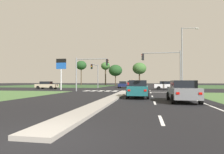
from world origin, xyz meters
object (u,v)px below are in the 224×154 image
traffic_signal_near_left (89,68)px  treeline_near (81,65)px  car_grey_near (183,91)px  fuel_price_totem (61,67)px  car_white_seventh (166,85)px  car_silver_fourth (132,83)px  car_red_second (130,83)px  car_navy_sixth (123,84)px  car_teal_third (138,89)px  treeline_third (115,70)px  traffic_signal_far_left (96,71)px  treeline_second (106,66)px  traffic_signal_near_right (166,63)px  car_beige_fifth (47,85)px  pedestrian_at_median (134,82)px  treeline_fourth (139,68)px  street_lamp_second (183,55)px

traffic_signal_near_left → treeline_near: 41.71m
car_grey_near → fuel_price_totem: size_ratio=0.79×
car_white_seventh → car_silver_fourth: bearing=-165.0°
car_red_second → car_navy_sixth: bearing=89.7°
car_teal_third → treeline_third: treeline_third is taller
car_navy_sixth → car_white_seventh: car_white_seventh is taller
car_teal_third → traffic_signal_far_left: bearing=114.8°
car_navy_sixth → treeline_near: size_ratio=0.46×
car_red_second → traffic_signal_near_left: (-3.47, -33.20, 2.75)m
treeline_second → traffic_signal_near_right: bearing=-67.3°
car_beige_fifth → traffic_signal_near_left: bearing=57.6°
pedestrian_at_median → treeline_near: size_ratio=0.21×
car_red_second → treeline_fourth: treeline_fourth is taller
car_silver_fourth → treeline_third: 7.40m
treeline_third → traffic_signal_near_left: bearing=-86.7°
car_beige_fifth → treeline_near: bearing=-172.5°
car_beige_fifth → pedestrian_at_median: 20.95m
car_grey_near → treeline_fourth: (-5.16, 56.24, 5.35)m
car_navy_sixth → traffic_signal_near_left: (-3.38, -15.29, 2.80)m
pedestrian_at_median → treeline_fourth: 23.55m
car_red_second → car_white_seventh: size_ratio=1.01×
treeline_second → car_beige_fifth: bearing=-96.3°
car_grey_near → car_red_second: car_red_second is taller
car_grey_near → traffic_signal_far_left: size_ratio=0.84×
car_beige_fifth → fuel_price_totem: fuel_price_totem is taller
car_white_seventh → traffic_signal_near_left: 14.78m
fuel_price_totem → treeline_near: treeline_near is taller
traffic_signal_far_left → treeline_third: size_ratio=0.71×
car_white_seventh → traffic_signal_near_left: bearing=-56.2°
fuel_price_totem → treeline_second: 38.90m
car_grey_near → treeline_fourth: 56.72m
car_silver_fourth → pedestrian_at_median: pedestrian_at_median is taller
treeline_near → traffic_signal_far_left: bearing=-65.1°
car_beige_fifth → car_navy_sixth: (13.94, 8.58, 0.01)m
car_grey_near → car_white_seventh: 21.04m
pedestrian_at_median → treeline_fourth: size_ratio=0.23×
car_teal_third → traffic_signal_near_left: 12.93m
car_beige_fifth → street_lamp_second: 25.60m
treeline_fourth → treeline_third: bearing=-158.8°
car_red_second → car_navy_sixth: car_red_second is taller
car_silver_fourth → traffic_signal_near_right: size_ratio=0.78×
car_navy_sixth → fuel_price_totem: bearing=49.5°
car_red_second → treeline_second: 15.21m
fuel_price_totem → street_lamp_second: bearing=1.6°
car_beige_fifth → traffic_signal_near_left: size_ratio=0.83×
car_silver_fourth → street_lamp_second: (10.99, -35.66, 4.90)m
car_red_second → traffic_signal_near_right: traffic_signal_near_right is taller
car_white_seventh → car_grey_near: bearing=-2.3°
car_teal_third → treeline_near: treeline_near is taller
car_red_second → treeline_third: 10.04m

